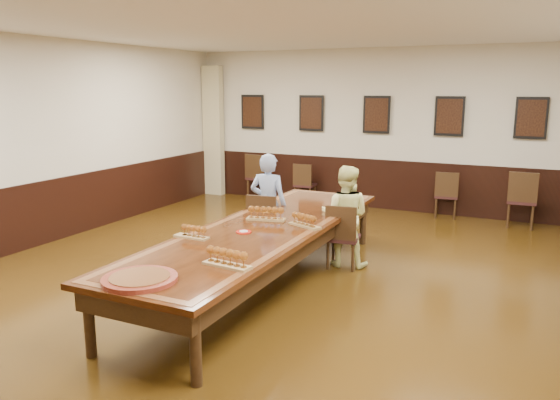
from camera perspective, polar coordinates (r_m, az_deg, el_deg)
The scene contains 23 objects.
floor at distance 6.93m, azimuth -1.81°, elevation -8.97°, with size 8.00×10.00×0.02m, color black.
ceiling at distance 6.53m, azimuth -2.00°, elevation 18.50°, with size 8.00×10.00×0.02m, color white.
wall_back at distance 11.20m, azimuth 10.10°, elevation 7.26°, with size 8.00×0.02×3.20m, color beige.
wall_left at distance 9.10m, azimuth -25.02°, elevation 5.35°, with size 0.02×10.00×3.20m, color beige.
chair_man at distance 7.93m, azimuth -1.46°, elevation -2.64°, with size 0.44×0.48×0.95m, color black, non-canonical shape.
chair_woman at distance 7.52m, azimuth 6.62°, elevation -3.71°, with size 0.42×0.46×0.90m, color black, non-canonical shape.
spare_chair_a at distance 12.06m, azimuth -2.12°, elevation 2.49°, with size 0.47×0.51×1.00m, color black, non-canonical shape.
spare_chair_b at distance 11.57m, azimuth 2.65°, elevation 1.74°, with size 0.41×0.44×0.87m, color black, non-canonical shape.
spare_chair_c at distance 10.81m, azimuth 16.99°, elevation 0.58°, with size 0.42×0.45×0.89m, color black, non-canonical shape.
spare_chair_d at distance 10.50m, azimuth 23.94°, elevation 0.10°, with size 0.47×0.52×1.01m, color black, non-canonical shape.
person_man at distance 7.95m, azimuth -1.23°, elevation -0.50°, with size 0.55×0.36×1.51m, color #466AAF.
person_woman at distance 7.54m, azimuth 6.81°, elevation -1.68°, with size 0.70×0.54×1.40m, color #F3F397.
pink_phone at distance 6.66m, azimuth 3.65°, elevation -2.94°, with size 0.07×0.14×0.01m, color #D1456E.
curtain at distance 12.58m, azimuth -6.97°, elevation 7.14°, with size 0.45×0.18×2.90m, color tan.
wainscoting at distance 6.77m, azimuth -1.84°, elevation -4.93°, with size 8.00×10.00×1.00m.
conference_table at distance 6.74m, azimuth -1.84°, elevation -4.02°, with size 1.40×5.00×0.76m.
posters at distance 11.11m, azimuth 10.05°, elevation 8.78°, with size 6.14×0.04×0.74m.
flight_a at distance 7.02m, azimuth -1.47°, elevation -1.47°, with size 0.52×0.26×0.19m.
flight_b at distance 6.71m, azimuth 2.59°, elevation -2.18°, with size 0.47×0.29×0.17m.
flight_c at distance 6.28m, azimuth -9.18°, elevation -3.33°, with size 0.43×0.15×0.16m.
flight_d at distance 5.25m, azimuth -5.57°, elevation -6.10°, with size 0.51×0.20×0.19m.
red_plate_grp at distance 6.46m, azimuth -3.82°, elevation -3.36°, with size 0.19×0.19×0.02m.
carved_platter at distance 5.03m, azimuth -14.45°, elevation -8.00°, with size 0.67×0.67×0.05m.
Camera 1 is at (2.99, -5.75, 2.44)m, focal length 35.00 mm.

